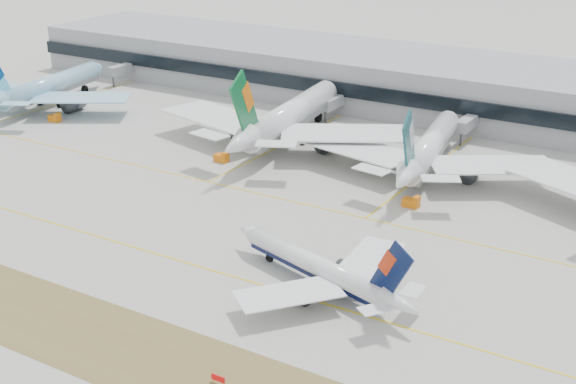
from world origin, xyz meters
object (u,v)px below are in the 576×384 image
Objects in this scene: widebody_eva at (288,118)px; terminal at (439,85)px; taxiing_airliner at (321,269)px; widebody_cathay at (428,150)px; widebody_korean at (46,88)px.

widebody_eva is 0.25× the size of terminal.
taxiing_airliner is 62.41m from widebody_cathay.
widebody_eva is at bearing -93.98° from widebody_korean.
terminal is (-18.52, 53.25, 1.83)m from widebody_cathay.
widebody_eva reaches higher than taxiing_airliner.
widebody_eva is 55.10m from terminal.
taxiing_airliner is 0.70× the size of widebody_korean.
taxiing_airliner is 0.60× the size of widebody_eva.
terminal is at bearing -69.47° from widebody_korean.
widebody_eva reaches higher than widebody_korean.
widebody_korean is 1.02× the size of widebody_cathay.
terminal is (101.22, 58.61, 1.73)m from widebody_korean.
widebody_korean is at bearing 82.73° from widebody_cathay.
widebody_eva is (79.95, 7.79, 0.89)m from widebody_korean.
widebody_korean is 0.86× the size of widebody_eva.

